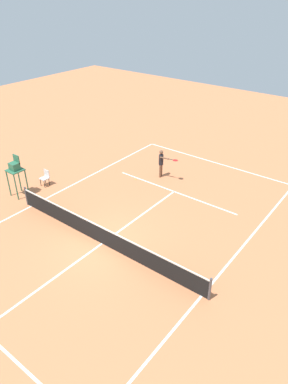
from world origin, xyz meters
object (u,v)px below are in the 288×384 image
at_px(player_serving, 162,161).
at_px(tennis_ball, 135,179).
at_px(umpire_chair, 15,170).
at_px(courtside_chair_mid, 45,177).

xyz_separation_m(player_serving, tennis_ball, (1.02, 1.30, -1.03)).
bearing_deg(umpire_chair, courtside_chair_mid, -98.96).
relative_size(player_serving, umpire_chair, 0.73).
bearing_deg(player_serving, tennis_ball, -49.07).
xyz_separation_m(player_serving, umpire_chair, (5.08, 6.70, 0.55)).
height_order(player_serving, tennis_ball, player_serving).
relative_size(player_serving, courtside_chair_mid, 1.86).
height_order(tennis_ball, umpire_chair, umpire_chair).
height_order(umpire_chair, courtside_chair_mid, umpire_chair).
bearing_deg(courtside_chair_mid, tennis_ball, -135.31).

